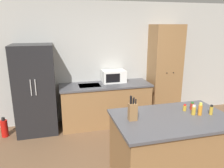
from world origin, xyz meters
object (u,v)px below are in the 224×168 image
Objects in this scene: microwave at (114,76)px; pantry_cabinet at (164,72)px; knife_block at (133,111)px; spice_bottle_tall_dark at (192,106)px; spice_bottle_green_herb at (185,108)px; fire_extinguisher at (4,128)px; refrigerator at (35,90)px; spice_bottle_amber_oil at (211,110)px; spice_bottle_pale_salt at (200,109)px; spice_bottle_short_red at (194,110)px.

pantry_cabinet is at bearing -2.97° from microwave.
knife_block is (-0.31, -2.09, 0.04)m from microwave.
spice_bottle_tall_dark reaches higher than spice_bottle_green_herb.
spice_bottle_green_herb is 3.37m from fire_extinguisher.
refrigerator reaches higher than spice_bottle_amber_oil.
pantry_cabinet reaches higher than spice_bottle_pale_salt.
knife_block is 1.91× the size of spice_bottle_pale_salt.
spice_bottle_pale_salt is at bearing -74.08° from microwave.
spice_bottle_short_red is 0.79× the size of spice_bottle_pale_salt.
knife_block is 0.86m from spice_bottle_short_red.
spice_bottle_tall_dark is at bearing 84.73° from spice_bottle_pale_salt.
spice_bottle_pale_salt reaches higher than spice_bottle_green_herb.
spice_bottle_amber_oil is at bearing -8.88° from spice_bottle_pale_salt.
fire_extinguisher is (-2.80, 1.90, -0.83)m from spice_bottle_short_red.
spice_bottle_short_red is 0.16m from spice_bottle_green_herb.
spice_bottle_pale_salt is at bearing -105.20° from pantry_cabinet.
knife_block reaches higher than spice_bottle_green_herb.
spice_bottle_green_herb is (-0.13, -0.02, -0.01)m from spice_bottle_tall_dark.
spice_bottle_pale_salt is at bearing -33.88° from fire_extinguisher.
spice_bottle_green_herb is (-0.04, 0.15, -0.02)m from spice_bottle_short_red.
spice_bottle_tall_dark is at bearing 7.77° from knife_block.
knife_block is (1.32, -1.95, 0.18)m from refrigerator.
spice_bottle_amber_oil is 0.79× the size of spice_bottle_pale_salt.
microwave is at bearing 107.98° from spice_bottle_tall_dark.
spice_bottle_short_red is 0.35× the size of fire_extinguisher.
spice_bottle_amber_oil is 3.70m from fire_extinguisher.
spice_bottle_pale_salt is 3.57m from fire_extinguisher.
spice_bottle_pale_salt is (-0.57, -2.10, -0.04)m from pantry_cabinet.
refrigerator is at bearing -175.03° from microwave.
pantry_cabinet is 2.18m from spice_bottle_pale_salt.
microwave is at bearing 177.03° from pantry_cabinet.
spice_bottle_amber_oil is 0.34m from spice_bottle_green_herb.
spice_bottle_pale_salt is 0.44× the size of fire_extinguisher.
refrigerator is 2.95m from spice_bottle_short_red.
knife_block reaches higher than fire_extinguisher.
refrigerator is at bearing 124.14° from knife_block.
microwave is at bearing 104.30° from spice_bottle_short_red.
spice_bottle_short_red and spice_bottle_amber_oil have the same top height.
fire_extinguisher is at bearing -171.99° from refrigerator.
pantry_cabinet is at bearing 72.67° from spice_bottle_short_red.
spice_bottle_pale_salt is at bearing -95.27° from spice_bottle_tall_dark.
refrigerator is 3.03m from spice_bottle_pale_salt.
spice_bottle_short_red is at bearing -34.11° from fire_extinguisher.
pantry_cabinet is at bearing 74.80° from spice_bottle_pale_salt.
spice_bottle_tall_dark is 0.19m from spice_bottle_short_red.
pantry_cabinet reaches higher than spice_bottle_green_herb.
spice_bottle_green_herb is at bearing 103.54° from spice_bottle_short_red.
pantry_cabinet is 15.47× the size of spice_bottle_amber_oil.
microwave is 2.11m from knife_block.
spice_bottle_tall_dark is 0.63× the size of spice_bottle_pale_salt.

